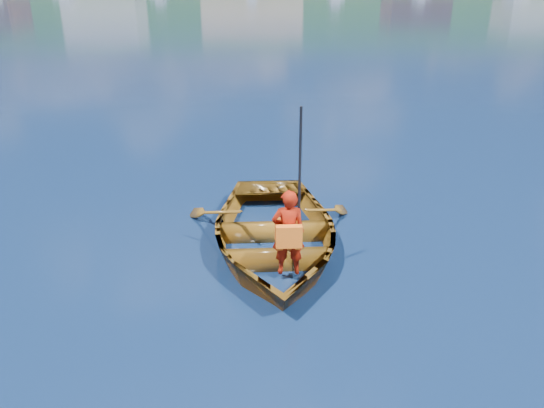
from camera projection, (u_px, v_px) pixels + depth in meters
name	position (u px, v px, depth m)	size (l,w,h in m)	color
ground	(338.00, 220.00, 8.94)	(600.00, 600.00, 0.00)	#162B46
rowboat	(273.00, 233.00, 7.91)	(2.95, 4.03, 0.81)	brown
child_paddler	(288.00, 232.00, 6.92)	(0.45, 0.35, 2.23)	#A41A09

